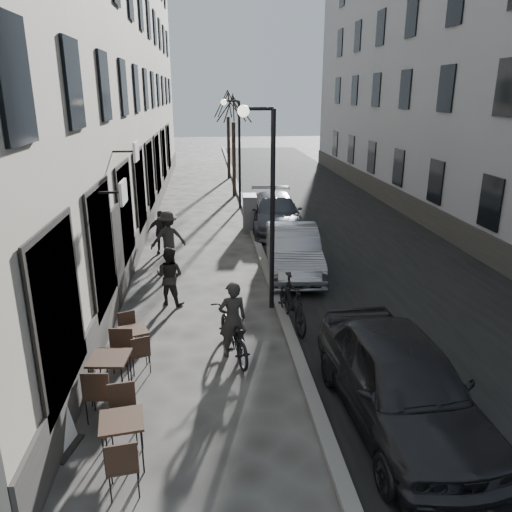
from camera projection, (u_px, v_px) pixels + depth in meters
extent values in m
plane|color=#33312E|center=(323.00, 471.00, 7.41)|extent=(120.00, 120.00, 0.00)
cube|color=black|center=(327.00, 215.00, 22.90)|extent=(7.30, 60.00, 0.00)
cube|color=slate|center=(247.00, 216.00, 22.54)|extent=(0.25, 60.00, 0.12)
cube|color=#9C9583|center=(91.00, 23.00, 19.96)|extent=(4.00, 35.00, 16.00)
cube|color=gray|center=(461.00, 28.00, 21.42)|extent=(4.00, 35.00, 16.00)
cylinder|color=black|center=(272.00, 214.00, 12.30)|extent=(0.12, 0.12, 5.00)
cylinder|color=black|center=(259.00, 109.00, 11.49)|extent=(0.70, 0.08, 0.08)
sphere|color=#FFF2CC|center=(243.00, 111.00, 11.48)|extent=(0.28, 0.28, 0.28)
cylinder|color=black|center=(240.00, 156.00, 23.65)|extent=(0.12, 0.12, 5.00)
cylinder|color=black|center=(231.00, 101.00, 22.84)|extent=(0.70, 0.08, 0.08)
sphere|color=#FFF2CC|center=(224.00, 102.00, 22.83)|extent=(0.28, 0.28, 0.28)
cylinder|color=black|center=(234.00, 160.00, 26.65)|extent=(0.20, 0.20, 3.90)
cylinder|color=black|center=(229.00, 148.00, 32.33)|extent=(0.20, 0.20, 3.90)
cube|color=black|center=(121.00, 421.00, 7.33)|extent=(0.73, 0.73, 0.04)
cylinder|color=black|center=(104.00, 458.00, 7.14)|extent=(0.02, 0.02, 0.74)
cylinder|color=black|center=(143.00, 452.00, 7.26)|extent=(0.02, 0.02, 0.74)
cylinder|color=black|center=(106.00, 434.00, 7.63)|extent=(0.02, 0.02, 0.74)
cylinder|color=black|center=(141.00, 429.00, 7.76)|extent=(0.02, 0.02, 0.74)
cube|color=black|center=(109.00, 358.00, 8.95)|extent=(0.75, 0.75, 0.04)
cylinder|color=black|center=(90.00, 387.00, 8.81)|extent=(0.03, 0.03, 0.79)
cylinder|color=black|center=(123.00, 387.00, 8.81)|extent=(0.03, 0.03, 0.79)
cylinder|color=black|center=(100.00, 370.00, 9.35)|extent=(0.03, 0.03, 0.79)
cylinder|color=black|center=(131.00, 370.00, 9.35)|extent=(0.03, 0.03, 0.79)
cube|color=black|center=(133.00, 331.00, 10.30)|extent=(0.72, 0.72, 0.04)
cylinder|color=black|center=(125.00, 353.00, 10.11)|extent=(0.02, 0.02, 0.65)
cylinder|color=black|center=(148.00, 348.00, 10.30)|extent=(0.02, 0.02, 0.65)
cylinder|color=black|center=(121.00, 343.00, 10.52)|extent=(0.02, 0.02, 0.65)
cylinder|color=black|center=(143.00, 338.00, 10.71)|extent=(0.02, 0.02, 0.65)
cube|color=black|center=(65.00, 448.00, 7.85)|extent=(0.49, 0.74, 0.04)
cube|color=silver|center=(54.00, 417.00, 7.66)|extent=(0.44, 0.73, 1.14)
cube|color=#58575A|center=(250.00, 213.00, 20.14)|extent=(0.58, 1.00, 1.47)
imported|color=black|center=(233.00, 333.00, 10.53)|extent=(1.10, 2.05, 1.02)
imported|color=#292623|center=(233.00, 319.00, 10.43)|extent=(0.68, 0.53, 1.67)
imported|color=black|center=(170.00, 276.00, 13.06)|extent=(0.94, 0.85, 1.57)
imported|color=#2A2725|center=(168.00, 238.00, 16.08)|extent=(1.29, 0.97, 1.78)
imported|color=black|center=(161.00, 232.00, 17.28)|extent=(0.90, 0.40, 1.52)
imported|color=black|center=(401.00, 382.00, 8.25)|extent=(2.09, 4.75, 1.59)
imported|color=gray|center=(293.00, 250.00, 15.39)|extent=(1.85, 4.48, 1.44)
imported|color=#3D3F48|center=(275.00, 213.00, 20.28)|extent=(2.18, 4.99, 1.43)
imported|color=black|center=(292.00, 302.00, 11.85)|extent=(0.84, 2.11, 1.24)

